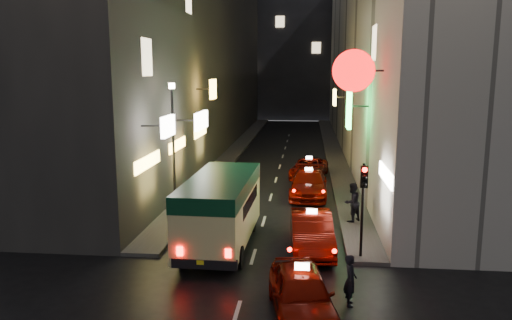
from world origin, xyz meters
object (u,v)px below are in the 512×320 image
(pedestrian_crossing, at_px, (350,277))
(traffic_light, at_px, (363,190))
(lamp_post, at_px, (173,141))
(taxi_near, at_px, (302,289))
(minibus, at_px, (221,203))

(pedestrian_crossing, distance_m, traffic_light, 4.08)
(lamp_post, bearing_deg, taxi_near, -56.02)
(traffic_light, height_order, lamp_post, lamp_post)
(taxi_near, height_order, traffic_light, traffic_light)
(minibus, bearing_deg, lamp_post, 128.23)
(taxi_near, distance_m, lamp_post, 11.23)
(taxi_near, bearing_deg, lamp_post, 123.98)
(minibus, xyz_separation_m, pedestrian_crossing, (4.69, -4.55, -0.90))
(taxi_near, bearing_deg, pedestrian_crossing, 31.47)
(minibus, bearing_deg, taxi_near, -59.06)
(traffic_light, bearing_deg, lamp_post, 151.09)
(taxi_near, relative_size, traffic_light, 1.57)
(minibus, relative_size, traffic_light, 1.90)
(taxi_near, height_order, pedestrian_crossing, taxi_near)
(traffic_light, distance_m, lamp_post, 9.42)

